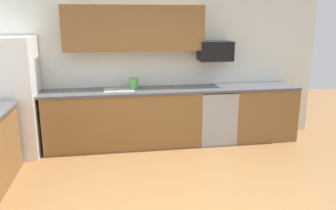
{
  "coord_description": "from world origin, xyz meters",
  "views": [
    {
      "loc": [
        -0.69,
        -3.12,
        2.06
      ],
      "look_at": [
        0.0,
        1.0,
        1.0
      ],
      "focal_mm": 36.89,
      "sensor_mm": 36.0,
      "label": 1
    }
  ],
  "objects_px": {
    "microwave": "(215,51)",
    "oven_range": "(215,115)",
    "kettle": "(134,84)",
    "refrigerator": "(11,98)"
  },
  "relations": [
    {
      "from": "microwave",
      "to": "kettle",
      "type": "xyz_separation_m",
      "value": [
        -1.36,
        -0.05,
        -0.51
      ]
    },
    {
      "from": "refrigerator",
      "to": "oven_range",
      "type": "distance_m",
      "value": 3.24
    },
    {
      "from": "microwave",
      "to": "oven_range",
      "type": "bearing_deg",
      "value": -90.0
    },
    {
      "from": "kettle",
      "to": "microwave",
      "type": "bearing_deg",
      "value": 2.11
    },
    {
      "from": "oven_range",
      "to": "kettle",
      "type": "bearing_deg",
      "value": 177.89
    },
    {
      "from": "refrigerator",
      "to": "oven_range",
      "type": "xyz_separation_m",
      "value": [
        3.21,
        0.08,
        -0.44
      ]
    },
    {
      "from": "oven_range",
      "to": "microwave",
      "type": "bearing_deg",
      "value": 90.0
    },
    {
      "from": "microwave",
      "to": "kettle",
      "type": "height_order",
      "value": "microwave"
    },
    {
      "from": "refrigerator",
      "to": "oven_range",
      "type": "relative_size",
      "value": 1.97
    },
    {
      "from": "refrigerator",
      "to": "kettle",
      "type": "distance_m",
      "value": 1.85
    }
  ]
}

